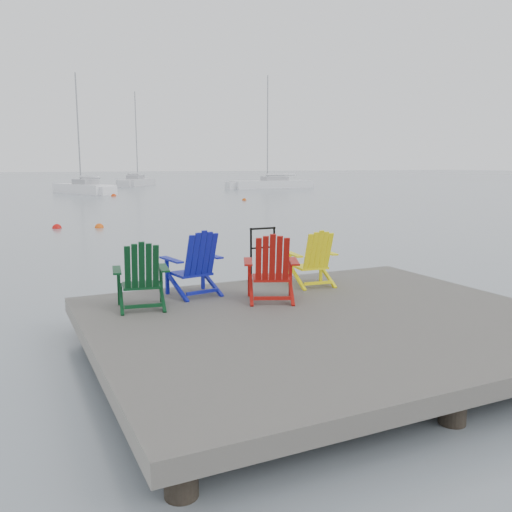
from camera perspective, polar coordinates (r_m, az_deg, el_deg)
name	(u,v)px	position (r m, az deg, el deg)	size (l,w,h in m)	color
ground	(327,352)	(7.33, 7.47, -10.04)	(400.00, 400.00, 0.00)	gray
dock	(327,327)	(7.22, 7.53, -7.44)	(6.00, 5.00, 1.40)	#2E2B29
handrail	(263,248)	(9.27, 0.71, 0.84)	(0.48, 0.04, 0.90)	black
chair_green	(141,275)	(7.51, -11.99, -1.98)	(0.83, 0.78, 0.94)	#093217
chair_blue	(195,263)	(8.16, -6.44, -0.75)	(0.87, 0.82, 0.98)	#0E169A
chair_red	(271,268)	(7.77, 1.63, -1.22)	(0.95, 0.91, 0.98)	#9D110B
chair_yellow	(313,258)	(8.81, 6.06, -0.22)	(0.78, 0.73, 0.91)	#FDF00E
sailboat_near	(84,189)	(49.56, -17.69, 6.71)	(4.51, 7.66, 10.43)	white
sailboat_mid	(137,183)	(67.03, -12.45, 7.56)	(6.11, 8.01, 11.27)	silver
sailboat_far	(271,185)	(58.12, 1.62, 7.51)	(8.61, 2.35, 11.83)	white
buoy_a	(99,228)	(22.24, -16.17, 2.87)	(0.35, 0.35, 0.35)	#ED560D
buoy_b	(57,228)	(22.54, -20.22, 2.75)	(0.36, 0.36, 0.36)	red
buoy_c	(244,200)	(37.95, -1.25, 5.87)	(0.32, 0.32, 0.32)	#C7480B
buoy_d	(114,196)	(44.40, -14.76, 6.10)	(0.41, 0.41, 0.41)	red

